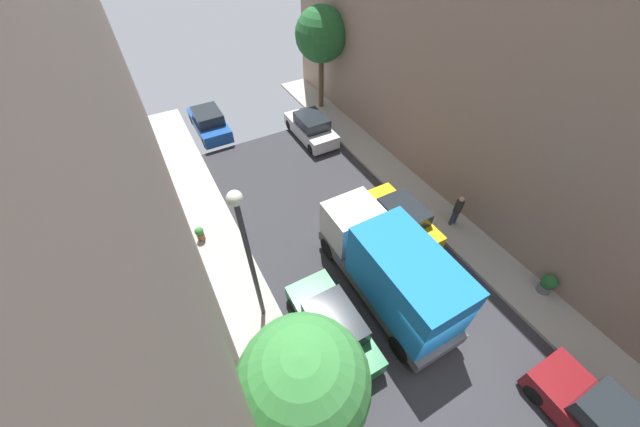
{
  "coord_description": "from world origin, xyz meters",
  "views": [
    {
      "loc": [
        -5.69,
        -1.9,
        12.06
      ],
      "look_at": [
        -0.31,
        7.82,
        0.5
      ],
      "focal_mm": 18.79,
      "sensor_mm": 36.0,
      "label": 1
    }
  ],
  "objects": [
    {
      "name": "ground",
      "position": [
        0.0,
        0.0,
        0.0
      ],
      "size": [
        32.0,
        32.0,
        0.0
      ],
      "primitive_type": "plane",
      "color": "#2D2D33"
    },
    {
      "name": "sidewalk_right",
      "position": [
        5.0,
        0.0,
        0.07
      ],
      "size": [
        2.0,
        44.0,
        0.15
      ],
      "primitive_type": "cube",
      "color": "#A8A399",
      "rests_on": "ground"
    },
    {
      "name": "parked_car_left_2",
      "position": [
        -2.7,
        2.57,
        0.72
      ],
      "size": [
        1.78,
        4.2,
        1.57
      ],
      "color": "#1E6638",
      "rests_on": "ground"
    },
    {
      "name": "parked_car_left_3",
      "position": [
        -2.7,
        18.11,
        0.72
      ],
      "size": [
        1.78,
        4.2,
        1.57
      ],
      "color": "#194799",
      "rests_on": "ground"
    },
    {
      "name": "parked_car_right_2",
      "position": [
        2.7,
        5.57,
        0.72
      ],
      "size": [
        1.78,
        4.2,
        1.57
      ],
      "color": "gold",
      "rests_on": "ground"
    },
    {
      "name": "parked_car_right_3",
      "position": [
        2.7,
        14.42,
        0.72
      ],
      "size": [
        1.78,
        4.2,
        1.57
      ],
      "color": "silver",
      "rests_on": "ground"
    },
    {
      "name": "delivery_truck",
      "position": [
        0.0,
        3.03,
        1.79
      ],
      "size": [
        2.26,
        6.6,
        3.38
      ],
      "color": "#4C4C51",
      "rests_on": "ground"
    },
    {
      "name": "pedestrian",
      "position": [
        5.08,
        4.49,
        1.07
      ],
      "size": [
        0.4,
        0.36,
        1.72
      ],
      "color": "#2D334C",
      "rests_on": "sidewalk_right"
    },
    {
      "name": "street_tree_1",
      "position": [
        5.11,
        17.47,
        4.84
      ],
      "size": [
        3.25,
        3.25,
        6.35
      ],
      "color": "brown",
      "rests_on": "sidewalk_right"
    },
    {
      "name": "street_tree_2",
      "position": [
        -4.86,
        0.33,
        4.36
      ],
      "size": [
        2.92,
        2.92,
        5.71
      ],
      "color": "brown",
      "rests_on": "sidewalk_left"
    },
    {
      "name": "potted_plant_4",
      "position": [
        -5.69,
        9.32,
        0.55
      ],
      "size": [
        0.39,
        0.39,
        0.75
      ],
      "color": "brown",
      "rests_on": "sidewalk_left"
    },
    {
      "name": "potted_plant_5",
      "position": [
        5.63,
        0.0,
        0.65
      ],
      "size": [
        0.59,
        0.59,
        0.92
      ],
      "color": "slate",
      "rests_on": "sidewalk_right"
    },
    {
      "name": "lamp_post",
      "position": [
        -4.6,
        4.57,
        4.19
      ],
      "size": [
        0.44,
        0.44,
        6.25
      ],
      "color": "#333338",
      "rests_on": "sidewalk_left"
    }
  ]
}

